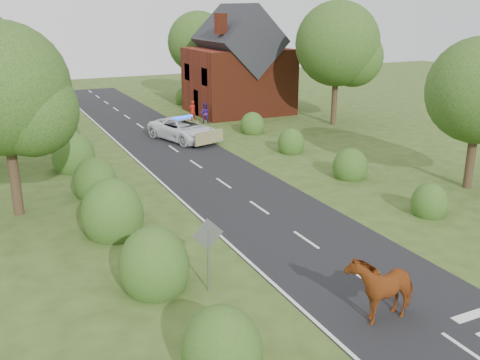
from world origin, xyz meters
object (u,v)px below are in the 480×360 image
pedestrian_red (193,111)px  road_sign (208,244)px  police_van (183,129)px  pedestrian_purple (205,113)px  cow (381,290)px

pedestrian_red → road_sign: bearing=58.8°
police_van → pedestrian_purple: 5.97m
police_van → pedestrian_purple: bearing=36.4°
cow → police_van: size_ratio=0.38×
cow → pedestrian_purple: size_ratio=1.43×
police_van → pedestrian_red: police_van is taller
road_sign → cow: road_sign is taller
road_sign → pedestrian_red: road_sign is taller
police_van → pedestrian_red: bearing=46.6°
road_sign → pedestrian_red: 27.83m
cow → pedestrian_purple: 28.92m
road_sign → police_van: road_sign is taller
pedestrian_red → cow: bearing=68.3°
police_van → cow: bearing=-112.8°
road_sign → cow: bearing=-41.0°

